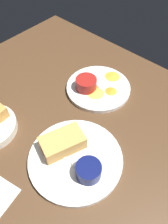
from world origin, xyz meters
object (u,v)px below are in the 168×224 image
object	(u,v)px
sandwich_half_near	(63,143)
spoon_by_gravy_ramekin	(92,78)
plate_sandwich_main	(75,159)
spoon_by_dark_ramekin	(73,162)
ramekin_dark_sauce	(89,170)
plate_chips_companion	(98,88)
ramekin_light_gravy	(86,83)

from	to	relation	value
sandwich_half_near	spoon_by_gravy_ramekin	bearing A→B (deg)	24.78
plate_sandwich_main	spoon_by_gravy_ramekin	xyz separation A→B (cm)	(29.88, 19.10, 1.16)
sandwich_half_near	spoon_by_dark_ramekin	size ratio (longest dim) A/B	1.49
plate_sandwich_main	ramekin_dark_sauce	world-z (taller)	ramekin_dark_sauce
plate_chips_companion	plate_sandwich_main	bearing A→B (deg)	-153.05
spoon_by_dark_ramekin	plate_sandwich_main	bearing A→B (deg)	17.97
sandwich_half_near	spoon_by_gravy_ramekin	xyz separation A→B (cm)	(29.65, 13.69, -2.04)
plate_sandwich_main	ramekin_dark_sauce	distance (cm)	7.12
ramekin_dark_sauce	sandwich_half_near	bearing A→B (deg)	82.76
spoon_by_dark_ramekin	spoon_by_gravy_ramekin	bearing A→B (deg)	31.84
plate_chips_companion	ramekin_light_gravy	xyz separation A→B (cm)	(-3.68, 3.07, 3.11)
ramekin_light_gravy	ramekin_dark_sauce	bearing A→B (deg)	-137.38
plate_chips_companion	spoon_by_gravy_ramekin	size ratio (longest dim) A/B	2.52
sandwich_half_near	plate_chips_companion	xyz separation A→B (cm)	(27.89, 8.88, -3.20)
plate_sandwich_main	spoon_by_gravy_ramekin	size ratio (longest dim) A/B	2.92
plate_chips_companion	ramekin_light_gravy	world-z (taller)	ramekin_light_gravy
plate_sandwich_main	sandwich_half_near	distance (cm)	6.29
plate_chips_companion	spoon_by_gravy_ramekin	bearing A→B (deg)	69.82
plate_chips_companion	spoon_by_gravy_ramekin	world-z (taller)	spoon_by_gravy_ramekin
ramekin_light_gravy	spoon_by_gravy_ramekin	size ratio (longest dim) A/B	0.81
sandwich_half_near	ramekin_dark_sauce	world-z (taller)	sandwich_half_near
spoon_by_dark_ramekin	ramekin_light_gravy	world-z (taller)	ramekin_light_gravy
ramekin_dark_sauce	plate_chips_companion	xyz separation A→B (cm)	(29.37, 20.57, -3.10)
plate_sandwich_main	spoon_by_dark_ramekin	xyz separation A→B (cm)	(-1.84, -0.60, 1.16)
ramekin_dark_sauce	plate_chips_companion	distance (cm)	35.99
plate_chips_companion	spoon_by_gravy_ramekin	distance (cm)	5.25
plate_sandwich_main	ramekin_dark_sauce	xyz separation A→B (cm)	(-1.26, -6.28, 3.10)
plate_sandwich_main	spoon_by_dark_ramekin	bearing A→B (deg)	-162.03
plate_sandwich_main	ramekin_dark_sauce	bearing A→B (deg)	-101.36
sandwich_half_near	ramekin_light_gravy	bearing A→B (deg)	26.28
spoon_by_dark_ramekin	plate_chips_companion	xyz separation A→B (cm)	(29.95, 14.89, -1.16)
spoon_by_dark_ramekin	spoon_by_gravy_ramekin	size ratio (longest dim) A/B	1.02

